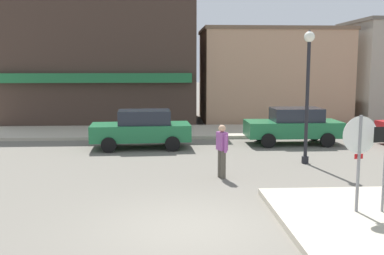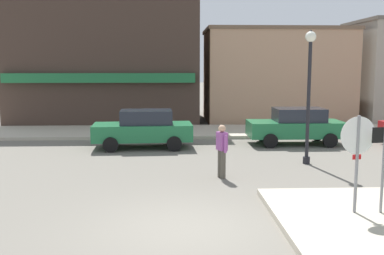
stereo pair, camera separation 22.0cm
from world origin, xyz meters
name	(u,v)px [view 1 (the left image)]	position (x,y,z in m)	size (l,w,h in m)	color
ground_plane	(190,229)	(0.00, 0.00, 0.00)	(160.00, 160.00, 0.00)	#6B665B
kerb_far	(176,132)	(0.00, 13.29, 0.07)	(80.00, 4.00, 0.15)	#B7AD99
stop_sign	(359,151)	(3.72, 0.48, 1.52)	(0.81, 0.14, 2.30)	gray
lamp_post	(308,77)	(4.32, 6.06, 2.96)	(0.36, 0.36, 4.54)	black
parked_car_nearest	(142,128)	(-1.48, 9.28, 0.81)	(4.08, 2.04, 1.56)	#1E6B3D
parked_car_second	(294,125)	(4.99, 9.87, 0.81)	(4.00, 1.88, 1.56)	#1E6B3D
pedestrian_crossing_near	(222,149)	(1.19, 4.23, 0.87)	(0.33, 0.55, 1.61)	#4C473D
building_corner_shop	(105,54)	(-4.16, 19.26, 4.02)	(11.01, 8.43, 8.04)	#3D2D26
building_storefront_left_near	(272,75)	(5.98, 18.27, 2.77)	(8.59, 5.22, 5.53)	tan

